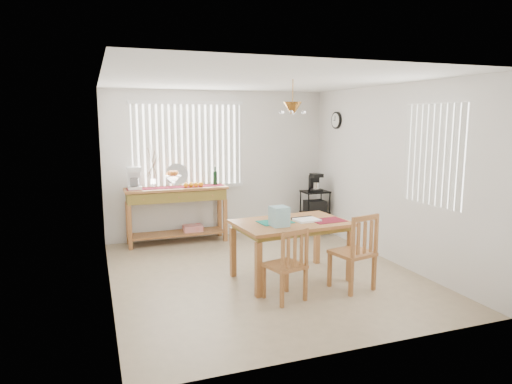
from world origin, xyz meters
name	(u,v)px	position (x,y,z in m)	size (l,w,h in m)	color
ground	(263,274)	(0.00, 0.00, -0.01)	(4.00, 4.50, 0.01)	tan
room_shell	(263,151)	(0.00, 0.02, 1.69)	(4.20, 4.70, 2.70)	white
sideboard	(177,201)	(-0.81, 1.99, 0.72)	(1.71, 0.48, 0.96)	#A86B38
sideboard_items	(161,179)	(-1.07, 2.00, 1.11)	(1.62, 0.41, 0.74)	maroon
wire_cart	(315,208)	(1.70, 1.77, 0.48)	(0.47, 0.37, 0.79)	black
cart_items	(315,183)	(1.70, 1.78, 0.94)	(0.19, 0.22, 0.33)	black
dining_table	(291,228)	(0.28, -0.30, 0.69)	(1.53, 1.05, 0.78)	#A86B38
table_items	(286,217)	(0.15, -0.44, 0.87)	(1.15, 0.50, 0.25)	#157A68
chair_left	(287,265)	(-0.07, -0.97, 0.43)	(0.50, 0.50, 0.88)	#A86B38
chair_right	(355,252)	(0.86, -0.94, 0.48)	(0.53, 0.53, 0.97)	#A86B38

